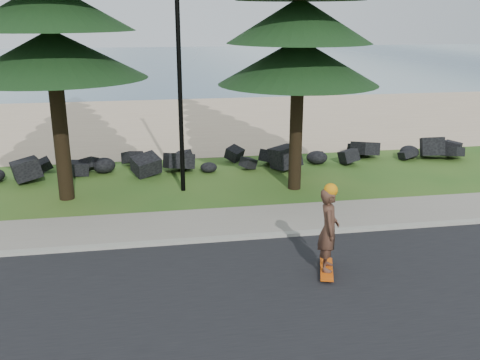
% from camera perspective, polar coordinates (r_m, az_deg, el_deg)
% --- Properties ---
extents(ground, '(160.00, 160.00, 0.00)m').
position_cam_1_polar(ground, '(13.93, -5.16, -5.20)').
color(ground, '#25541A').
rests_on(ground, ground).
extents(road, '(160.00, 7.00, 0.02)m').
position_cam_1_polar(road, '(9.93, -2.91, -15.01)').
color(road, black).
rests_on(road, ground).
extents(kerb, '(160.00, 0.20, 0.10)m').
position_cam_1_polar(kerb, '(13.08, -4.83, -6.48)').
color(kerb, '#9C9A8C').
rests_on(kerb, ground).
extents(sidewalk, '(160.00, 2.00, 0.08)m').
position_cam_1_polar(sidewalk, '(14.10, -5.23, -4.74)').
color(sidewalk, gray).
rests_on(sidewalk, ground).
extents(beach_sand, '(160.00, 15.00, 0.01)m').
position_cam_1_polar(beach_sand, '(27.86, -7.67, 6.17)').
color(beach_sand, tan).
rests_on(beach_sand, ground).
extents(ocean, '(160.00, 58.00, 0.01)m').
position_cam_1_polar(ocean, '(64.07, -9.07, 12.34)').
color(ocean, '#3F6279').
rests_on(ocean, ground).
extents(seawall_boulders, '(60.00, 2.40, 1.10)m').
position_cam_1_polar(seawall_boulders, '(19.21, -6.56, 1.14)').
color(seawall_boulders, black).
rests_on(seawall_boulders, ground).
extents(lamp_post, '(0.25, 0.14, 8.14)m').
position_cam_1_polar(lamp_post, '(16.11, -6.54, 13.00)').
color(lamp_post, black).
rests_on(lamp_post, ground).
extents(skateboarder, '(0.61, 1.11, 2.01)m').
position_cam_1_polar(skateboarder, '(11.33, 9.44, -5.26)').
color(skateboarder, '#CC4C0C').
rests_on(skateboarder, ground).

